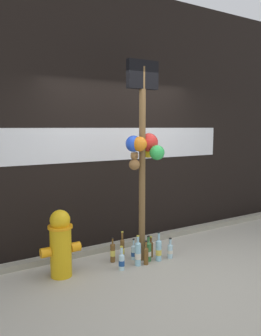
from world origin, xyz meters
name	(u,v)px	position (x,y,z in m)	size (l,w,h in m)	color
ground_plane	(172,271)	(0.00, 0.00, 0.00)	(14.00, 14.00, 0.00)	#ADA899
building_wall	(117,119)	(0.00, 1.42, 1.92)	(10.00, 0.21, 3.85)	black
curb_strip	(130,243)	(0.00, 1.04, 0.04)	(8.00, 0.12, 0.08)	gray
memorial_post	(144,141)	(-0.11, 0.50, 1.62)	(0.52, 0.47, 2.64)	brown
fire_hydrant	(61,243)	(-1.25, 0.58, 0.41)	(0.49, 0.30, 0.82)	gold
bottle_0	(134,252)	(-0.23, 0.56, 0.11)	(0.07, 0.07, 0.29)	#B2DBEA
bottle_1	(151,248)	(0.02, 0.51, 0.12)	(0.07, 0.07, 0.30)	brown
bottle_2	(170,250)	(0.23, 0.34, 0.11)	(0.07, 0.07, 0.29)	#B2DBEA
bottle_3	(148,251)	(-0.09, 0.41, 0.14)	(0.08, 0.08, 0.35)	#337038
bottle_4	(122,261)	(-0.54, 0.35, 0.11)	(0.08, 0.08, 0.31)	#B2DBEA
bottle_5	(159,250)	(0.04, 0.35, 0.15)	(0.08, 0.08, 0.40)	#93CCE0
bottle_6	(138,253)	(-0.29, 0.36, 0.16)	(0.08, 0.08, 0.40)	#93CCE0
bottle_7	(113,252)	(-0.52, 0.63, 0.13)	(0.07, 0.07, 0.34)	brown
bottle_8	(122,248)	(-0.35, 0.67, 0.15)	(0.06, 0.06, 0.38)	brown
bottle_9	(146,255)	(-0.18, 0.33, 0.13)	(0.06, 0.06, 0.32)	brown
litter_1	(127,244)	(-0.01, 1.11, 0.00)	(0.06, 0.11, 0.01)	silver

